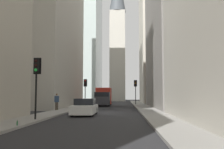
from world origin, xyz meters
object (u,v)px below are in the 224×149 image
Objects in this scene: sedan_white at (85,107)px; traffic_light_far_junction at (136,86)px; traffic_light_foreground at (36,74)px; pedestrian at (57,101)px; delivery_truck at (103,97)px; traffic_light_midblock at (85,86)px; discarded_bottle at (17,123)px.

sedan_white is 1.05× the size of traffic_light_far_junction.
traffic_light_foreground is 2.34× the size of pedestrian.
traffic_light_far_junction is at bearing -28.35° from pedestrian.
pedestrian is (4.96, 3.77, 0.42)m from sedan_white.
delivery_truck is 4.11m from traffic_light_midblock.
traffic_light_midblock is 14.56× the size of discarded_bottle.
discarded_bottle is at bearing -173.29° from pedestrian.
traffic_light_far_junction is at bearing -13.95° from discarded_bottle.
delivery_truck is 27.08m from discarded_bottle.
sedan_white reaches higher than discarded_bottle.
delivery_truck reaches higher than discarded_bottle.
traffic_light_foreground is 4.41m from discarded_bottle.
traffic_light_foreground is (-23.63, 2.46, 1.67)m from delivery_truck.
traffic_light_far_junction is (21.62, -5.22, 2.50)m from sedan_white.
discarded_bottle is at bearing 166.05° from traffic_light_far_junction.
traffic_light_far_junction is 19.04m from pedestrian.
traffic_light_midblock is (15.80, 2.49, 2.36)m from sedan_white.
delivery_truck is at bearing -40.82° from traffic_light_midblock.
traffic_light_foreground reaches higher than pedestrian.
traffic_light_foreground reaches higher than traffic_light_midblock.
traffic_light_far_junction is 15.23× the size of discarded_bottle.
traffic_light_foreground is at bearing 163.87° from traffic_light_far_junction.
pedestrian is (9.91, 1.31, -2.04)m from traffic_light_foreground.
sedan_white is at bearing -171.06° from traffic_light_midblock.
delivery_truck is at bearing 119.45° from traffic_light_far_junction.
traffic_light_far_junction reaches higher than traffic_light_midblock.
discarded_bottle is (-3.34, -0.25, -2.88)m from traffic_light_foreground.
sedan_white is 6.25m from pedestrian.
sedan_white is 15.93× the size of discarded_bottle.
sedan_white is at bearing -142.78° from pedestrian.
discarded_bottle is (-26.96, 2.21, -1.21)m from delivery_truck.
traffic_light_midblock is (20.75, 0.02, -0.10)m from traffic_light_foreground.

